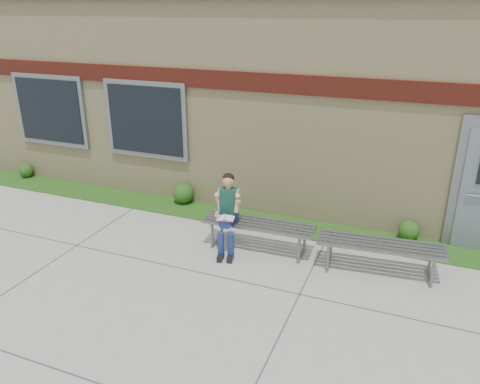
% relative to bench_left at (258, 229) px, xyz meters
% --- Properties ---
extents(ground, '(80.00, 80.00, 0.00)m').
position_rel_bench_left_xyz_m(ground, '(0.02, -1.57, -0.38)').
color(ground, '#9E9E99').
rests_on(ground, ground).
extents(grass_strip, '(16.00, 0.80, 0.02)m').
position_rel_bench_left_xyz_m(grass_strip, '(0.02, 1.03, -0.37)').
color(grass_strip, '#244E14').
rests_on(grass_strip, ground).
extents(school_building, '(16.20, 6.22, 4.20)m').
position_rel_bench_left_xyz_m(school_building, '(0.02, 4.42, 1.72)').
color(school_building, beige).
rests_on(school_building, ground).
extents(bench_left, '(1.91, 0.59, 0.49)m').
position_rel_bench_left_xyz_m(bench_left, '(0.00, 0.00, 0.00)').
color(bench_left, slate).
rests_on(bench_left, ground).
extents(bench_right, '(1.96, 0.70, 0.50)m').
position_rel_bench_left_xyz_m(bench_right, '(2.00, -0.00, 0.00)').
color(bench_right, slate).
rests_on(bench_right, ground).
extents(girl, '(0.51, 0.79, 1.34)m').
position_rel_bench_left_xyz_m(girl, '(-0.48, -0.19, 0.34)').
color(girl, navy).
rests_on(girl, ground).
extents(shrub_west, '(0.32, 0.32, 0.32)m').
position_rel_bench_left_xyz_m(shrub_west, '(-6.42, 1.28, -0.20)').
color(shrub_west, '#244E14').
rests_on(shrub_west, grass_strip).
extents(shrub_mid, '(0.43, 0.43, 0.43)m').
position_rel_bench_left_xyz_m(shrub_mid, '(-2.13, 1.28, -0.14)').
color(shrub_mid, '#244E14').
rests_on(shrub_mid, grass_strip).
extents(shrub_east, '(0.36, 0.36, 0.36)m').
position_rel_bench_left_xyz_m(shrub_east, '(2.38, 1.28, -0.18)').
color(shrub_east, '#244E14').
rests_on(shrub_east, grass_strip).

